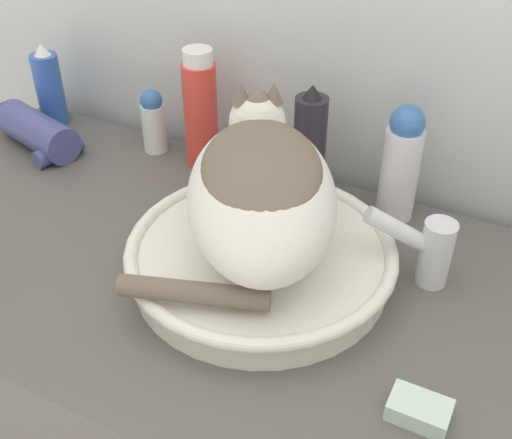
# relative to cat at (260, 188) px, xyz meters

# --- Properties ---
(sink_basin) EXTENTS (0.38, 0.38, 0.06)m
(sink_basin) POSITION_rel_cat_xyz_m (0.00, -0.00, -0.11)
(sink_basin) COLOR white
(sink_basin) RESTS_ON vanity_counter
(cat) EXTENTS (0.32, 0.37, 0.18)m
(cat) POSITION_rel_cat_xyz_m (0.00, 0.00, 0.00)
(cat) COLOR silver
(cat) RESTS_ON sink_basin
(faucet) EXTENTS (0.12, 0.07, 0.12)m
(faucet) POSITION_rel_cat_xyz_m (0.21, 0.08, -0.08)
(faucet) COLOR silver
(faucet) RESTS_ON vanity_counter
(deodorant_stick) EXTENTS (0.04, 0.04, 0.12)m
(deodorant_stick) POSITION_rel_cat_xyz_m (-0.33, 0.22, -0.08)
(deodorant_stick) COLOR silver
(deodorant_stick) RESTS_ON vanity_counter
(hairspray_can_black) EXTENTS (0.05, 0.05, 0.19)m
(hairspray_can_black) POSITION_rel_cat_xyz_m (-0.02, 0.22, -0.05)
(hairspray_can_black) COLOR #28232D
(hairspray_can_black) RESTS_ON vanity_counter
(spray_bottle_trigger) EXTENTS (0.05, 0.05, 0.16)m
(spray_bottle_trigger) POSITION_rel_cat_xyz_m (-0.57, 0.22, -0.07)
(spray_bottle_trigger) COLOR #335BB7
(spray_bottle_trigger) RESTS_ON vanity_counter
(lotion_bottle_white) EXTENTS (0.06, 0.06, 0.19)m
(lotion_bottle_white) POSITION_rel_cat_xyz_m (0.13, 0.22, -0.05)
(lotion_bottle_white) COLOR silver
(lotion_bottle_white) RESTS_ON vanity_counter
(shampoo_bottle_tall) EXTENTS (0.06, 0.06, 0.21)m
(shampoo_bottle_tall) POSITION_rel_cat_xyz_m (-0.23, 0.22, -0.04)
(shampoo_bottle_tall) COLOR #DB3D33
(shampoo_bottle_tall) RESTS_ON vanity_counter
(hair_dryer) EXTENTS (0.21, 0.12, 0.07)m
(hair_dryer) POSITION_rel_cat_xyz_m (-0.52, 0.13, -0.11)
(hair_dryer) COLOR #474C8C
(hair_dryer) RESTS_ON vanity_counter
(soap_bar) EXTENTS (0.07, 0.04, 0.02)m
(soap_bar) POSITION_rel_cat_xyz_m (0.27, -0.14, -0.13)
(soap_bar) COLOR silver
(soap_bar) RESTS_ON vanity_counter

